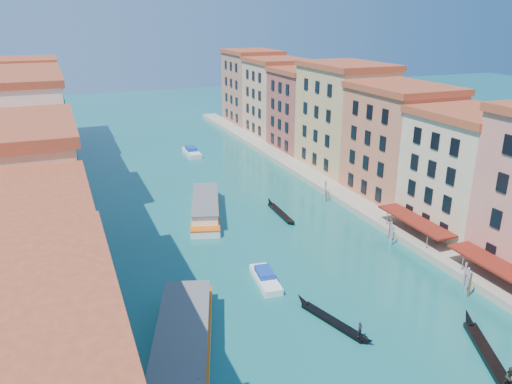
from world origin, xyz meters
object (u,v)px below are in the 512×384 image
Objects in this scene: vaporetto_near at (182,348)px; gondola_right at (490,356)px; vaporetto_far at (205,207)px; gondola_fore at (333,320)px.

vaporetto_near reaches higher than gondola_right.
vaporetto_near is 1.17× the size of vaporetto_far.
vaporetto_far is at bearing 88.34° from vaporetto_near.
vaporetto_far is at bearing 132.74° from gondola_right.
gondola_right is (13.68, -43.10, -0.72)m from vaporetto_far.
gondola_right reaches higher than gondola_fore.
vaporetto_far is at bearing 79.34° from gondola_fore.
vaporetto_far is 45.22m from gondola_right.
vaporetto_near is 2.10× the size of gondola_fore.
gondola_right is (10.10, -10.25, 0.14)m from gondola_fore.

